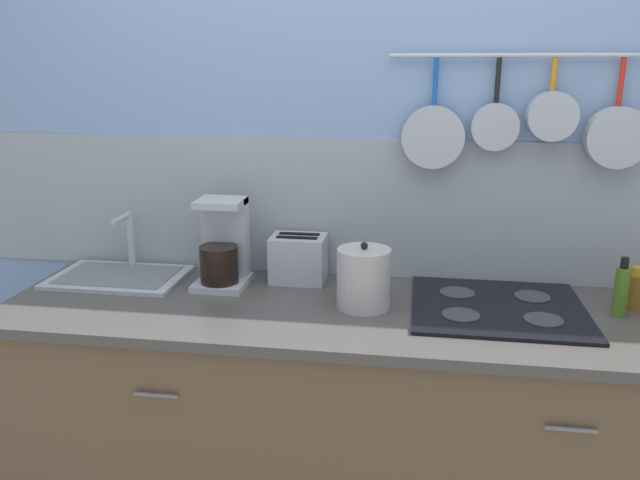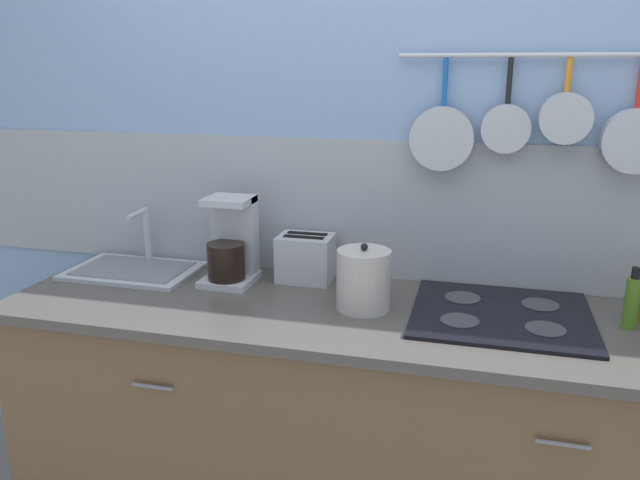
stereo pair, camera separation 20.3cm
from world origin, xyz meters
TOP-DOWN VIEW (x-y plane):
  - wall_back at (0.00, 0.38)m, footprint 7.20×0.15m
  - cabinet_base at (0.00, -0.00)m, footprint 2.42×0.66m
  - countertop at (0.00, 0.00)m, footprint 2.46×0.68m
  - sink_basin at (-0.94, 0.16)m, footprint 0.49×0.33m
  - coffee_maker at (-0.54, 0.17)m, footprint 0.18×0.20m
  - toaster at (-0.27, 0.24)m, footprint 0.22×0.15m
  - kettle at (-0.01, 0.02)m, footprint 0.18×0.18m
  - cooktop at (0.44, 0.07)m, footprint 0.56×0.51m
  - bottle_hot_sauce at (0.82, 0.07)m, footprint 0.04×0.04m
  - bottle_cooking_wine at (0.88, 0.14)m, footprint 0.06×0.06m

SIDE VIEW (x-z plane):
  - cabinet_base at x=0.00m, z-range 0.00..0.85m
  - countertop at x=0.00m, z-range 0.85..0.89m
  - cooktop at x=0.44m, z-range 0.89..0.90m
  - sink_basin at x=-0.94m, z-range 0.79..1.02m
  - bottle_cooking_wine at x=0.88m, z-range 0.88..1.02m
  - bottle_hot_sauce at x=0.82m, z-range 0.88..1.07m
  - toaster at x=-0.27m, z-range 0.89..1.06m
  - kettle at x=-0.01m, z-range 0.88..1.10m
  - coffee_maker at x=-0.54m, z-range 0.86..1.18m
  - wall_back at x=0.00m, z-range -0.03..2.57m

